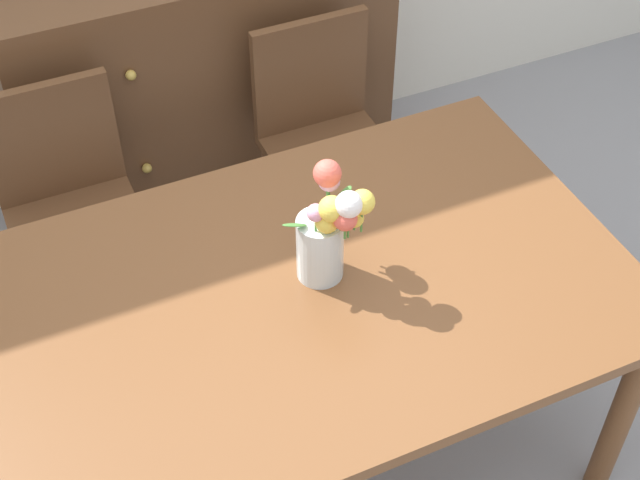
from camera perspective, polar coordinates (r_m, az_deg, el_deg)
ground_plane at (r=2.98m, az=-0.79°, el=-13.06°), size 12.00×12.00×0.00m
dining_table at (r=2.43m, az=-0.95°, el=-4.39°), size 1.69×1.07×0.77m
chair_left at (r=3.09m, az=-15.24°, el=2.38°), size 0.42×0.42×0.90m
chair_right at (r=3.26m, az=0.18°, el=6.84°), size 0.42×0.42×0.90m
dresser at (r=3.53m, az=-7.32°, el=9.46°), size 1.40×0.47×1.00m
flower_vase at (r=2.29m, az=0.47°, el=0.71°), size 0.22×0.21×0.32m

